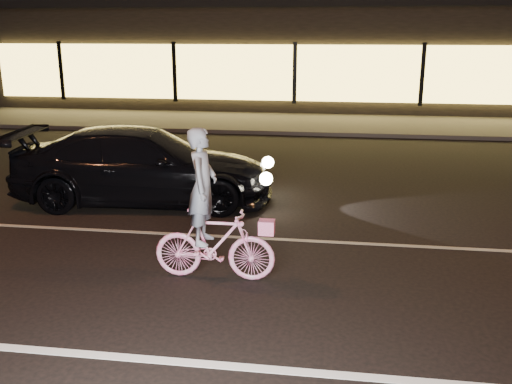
# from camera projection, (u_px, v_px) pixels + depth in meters

# --- Properties ---
(ground) EXTENTS (90.00, 90.00, 0.00)m
(ground) POSITION_uv_depth(u_px,v_px,m) (198.00, 293.00, 7.01)
(ground) COLOR black
(ground) RESTS_ON ground
(lane_stripe_near) EXTENTS (60.00, 0.12, 0.01)m
(lane_stripe_near) POSITION_uv_depth(u_px,v_px,m) (161.00, 360.00, 5.58)
(lane_stripe_near) COLOR silver
(lane_stripe_near) RESTS_ON ground
(lane_stripe_far) EXTENTS (60.00, 0.10, 0.01)m
(lane_stripe_far) POSITION_uv_depth(u_px,v_px,m) (229.00, 237.00, 8.91)
(lane_stripe_far) COLOR gray
(lane_stripe_far) RESTS_ON ground
(sidewalk) EXTENTS (30.00, 4.00, 0.12)m
(sidewalk) POSITION_uv_depth(u_px,v_px,m) (290.00, 123.00, 19.36)
(sidewalk) COLOR #383533
(sidewalk) RESTS_ON ground
(storefront) EXTENTS (25.40, 8.42, 4.20)m
(storefront) POSITION_uv_depth(u_px,v_px,m) (303.00, 53.00, 24.47)
(storefront) COLOR black
(storefront) RESTS_ON ground
(cyclist) EXTENTS (1.57, 0.54, 1.98)m
(cyclist) POSITION_uv_depth(u_px,v_px,m) (211.00, 227.00, 7.25)
(cyclist) COLOR #FA3088
(cyclist) RESTS_ON ground
(sedan) EXTENTS (4.94, 2.40, 1.39)m
(sedan) POSITION_uv_depth(u_px,v_px,m) (144.00, 166.00, 10.56)
(sedan) COLOR black
(sedan) RESTS_ON ground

